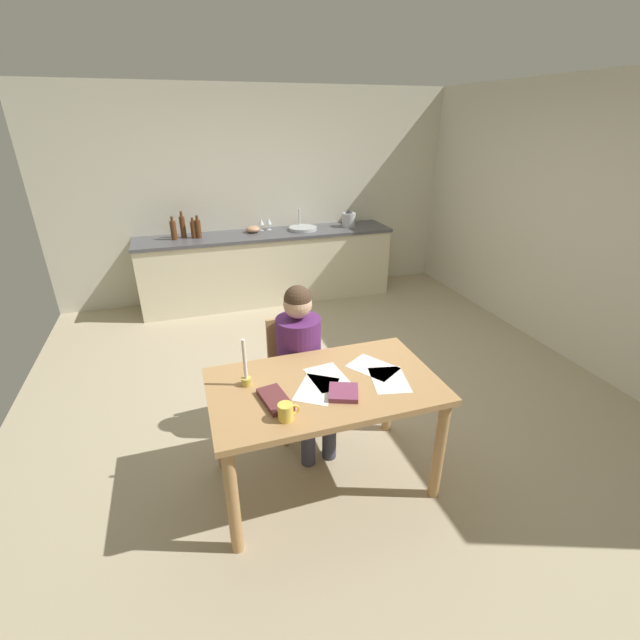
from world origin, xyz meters
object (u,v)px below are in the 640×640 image
(bottle_vinegar, at_px, (183,227))
(mixing_bowl, at_px, (253,229))
(chair_at_table, at_px, (296,369))
(book_cookery, at_px, (275,399))
(bottle_wine_red, at_px, (193,229))
(wine_glass_by_kettle, at_px, (261,222))
(coffee_mug, at_px, (286,412))
(sink_unit, at_px, (303,228))
(book_magazine, at_px, (343,393))
(wine_glass_near_sink, at_px, (269,221))
(candlestick, at_px, (246,372))
(stovetop_kettle, at_px, (349,219))
(dining_table, at_px, (324,399))
(bottle_sauce, at_px, (198,228))
(person_seated, at_px, (302,357))
(bottle_oil, at_px, (173,230))

(bottle_vinegar, height_order, mixing_bowl, bottle_vinegar)
(chair_at_table, relative_size, book_cookery, 3.41)
(bottle_wine_red, distance_m, wine_glass_by_kettle, 0.86)
(chair_at_table, height_order, coffee_mug, chair_at_table)
(sink_unit, distance_m, wine_glass_by_kettle, 0.54)
(book_magazine, xyz_separation_m, wine_glass_near_sink, (0.33, 3.58, 0.22))
(bottle_wine_red, relative_size, wine_glass_by_kettle, 1.60)
(chair_at_table, relative_size, sink_unit, 2.44)
(sink_unit, xyz_separation_m, wine_glass_by_kettle, (-0.51, 0.15, 0.09))
(coffee_mug, bearing_deg, mixing_bowl, 82.55)
(chair_at_table, height_order, bottle_vinegar, bottle_vinegar)
(chair_at_table, distance_m, mixing_bowl, 2.76)
(book_magazine, bearing_deg, mixing_bowl, 109.72)
(coffee_mug, height_order, wine_glass_near_sink, wine_glass_near_sink)
(mixing_bowl, bearing_deg, sink_unit, -6.59)
(candlestick, relative_size, stovetop_kettle, 1.40)
(coffee_mug, distance_m, wine_glass_near_sink, 3.77)
(dining_table, bearing_deg, coffee_mug, -138.88)
(dining_table, height_order, bottle_vinegar, bottle_vinegar)
(chair_at_table, bearing_deg, coffee_mug, -107.77)
(dining_table, height_order, wine_glass_by_kettle, wine_glass_by_kettle)
(dining_table, relative_size, bottle_sauce, 5.10)
(person_seated, bearing_deg, sink_unit, 73.81)
(stovetop_kettle, relative_size, wine_glass_near_sink, 1.43)
(book_magazine, xyz_separation_m, bottle_wine_red, (-0.62, 3.45, 0.22))
(dining_table, bearing_deg, wine_glass_by_kettle, 85.08)
(coffee_mug, xyz_separation_m, bottle_vinegar, (-0.37, 3.63, 0.22))
(coffee_mug, distance_m, bottle_sauce, 3.57)
(wine_glass_near_sink, bearing_deg, coffee_mug, -100.68)
(book_cookery, relative_size, bottle_wine_red, 1.05)
(sink_unit, xyz_separation_m, bottle_sauce, (-1.31, 0.00, 0.09))
(coffee_mug, height_order, book_cookery, coffee_mug)
(person_seated, relative_size, bottle_vinegar, 3.79)
(bottle_vinegar, distance_m, wine_glass_by_kettle, 0.97)
(chair_at_table, bearing_deg, wine_glass_near_sink, 81.72)
(mixing_bowl, bearing_deg, book_magazine, -91.73)
(book_magazine, xyz_separation_m, mixing_bowl, (0.11, 3.51, 0.16))
(sink_unit, bearing_deg, bottle_sauce, 179.83)
(book_magazine, bearing_deg, bottle_wine_red, 121.66)
(chair_at_table, height_order, wine_glass_near_sink, wine_glass_near_sink)
(book_cookery, relative_size, wine_glass_near_sink, 1.68)
(dining_table, bearing_deg, bottle_vinegar, 101.30)
(bottle_sauce, distance_m, mixing_bowl, 0.68)
(coffee_mug, relative_size, bottle_oil, 0.44)
(bottle_oil, relative_size, stovetop_kettle, 1.25)
(stovetop_kettle, xyz_separation_m, wine_glass_by_kettle, (-1.15, 0.15, 0.01))
(bottle_sauce, bearing_deg, bottle_wine_red, 171.63)
(coffee_mug, bearing_deg, candlestick, 110.65)
(mixing_bowl, bearing_deg, stovetop_kettle, -3.49)
(mixing_bowl, relative_size, stovetop_kettle, 0.82)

